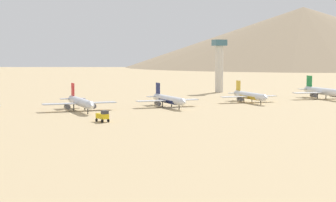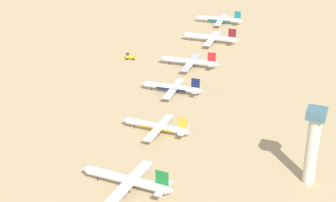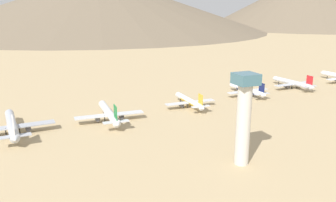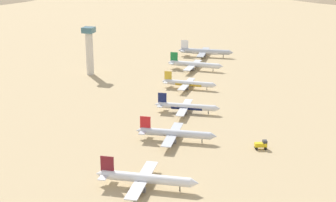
{
  "view_description": "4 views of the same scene",
  "coord_description": "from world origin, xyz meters",
  "px_view_note": "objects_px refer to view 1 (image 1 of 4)",
  "views": [
    {
      "loc": [
        226.23,
        -73.37,
        22.5
      ],
      "look_at": [
        10.97,
        -4.87,
        3.38
      ],
      "focal_mm": 58.69,
      "sensor_mm": 36.0,
      "label": 1
    },
    {
      "loc": [
        -94.02,
        241.06,
        118.6
      ],
      "look_at": [
        -3.13,
        18.99,
        5.74
      ],
      "focal_mm": 58.26,
      "sensor_mm": 36.0,
      "label": 2
    },
    {
      "loc": [
        -171.1,
        121.25,
        52.38
      ],
      "look_at": [
        -9.1,
        54.25,
        5.26
      ],
      "focal_mm": 38.12,
      "sensor_mm": 36.0,
      "label": 3
    },
    {
      "loc": [
        64.37,
        -243.68,
        86.21
      ],
      "look_at": [
        -6.71,
        -1.92,
        5.44
      ],
      "focal_mm": 54.61,
      "sensor_mm": 36.0,
      "label": 4
    }
  ],
  "objects_px": {
    "parked_jet_2": "(80,102)",
    "parked_jet_5": "(324,92)",
    "parked_jet_3": "(169,100)",
    "parked_jet_4": "(250,96)",
    "control_tower": "(219,63)",
    "service_truck": "(103,116)"
  },
  "relations": [
    {
      "from": "parked_jet_2",
      "to": "parked_jet_5",
      "type": "distance_m",
      "value": 128.53
    },
    {
      "from": "parked_jet_2",
      "to": "parked_jet_3",
      "type": "relative_size",
      "value": 1.06
    },
    {
      "from": "parked_jet_4",
      "to": "parked_jet_5",
      "type": "relative_size",
      "value": 0.86
    },
    {
      "from": "parked_jet_2",
      "to": "control_tower",
      "type": "height_order",
      "value": "control_tower"
    },
    {
      "from": "parked_jet_4",
      "to": "parked_jet_5",
      "type": "height_order",
      "value": "parked_jet_5"
    },
    {
      "from": "parked_jet_4",
      "to": "control_tower",
      "type": "bearing_deg",
      "value": 168.58
    },
    {
      "from": "parked_jet_5",
      "to": "control_tower",
      "type": "relative_size",
      "value": 1.26
    },
    {
      "from": "parked_jet_3",
      "to": "parked_jet_4",
      "type": "relative_size",
      "value": 1.01
    },
    {
      "from": "parked_jet_5",
      "to": "parked_jet_4",
      "type": "bearing_deg",
      "value": -80.82
    },
    {
      "from": "parked_jet_5",
      "to": "service_truck",
      "type": "distance_m",
      "value": 138.48
    },
    {
      "from": "parked_jet_4",
      "to": "control_tower",
      "type": "xyz_separation_m",
      "value": [
        -70.15,
        14.17,
        14.15
      ]
    },
    {
      "from": "control_tower",
      "to": "parked_jet_5",
      "type": "bearing_deg",
      "value": 26.14
    },
    {
      "from": "parked_jet_3",
      "to": "parked_jet_4",
      "type": "xyz_separation_m",
      "value": [
        -9.88,
        43.15,
        -0.03
      ]
    },
    {
      "from": "parked_jet_5",
      "to": "control_tower",
      "type": "bearing_deg",
      "value": -153.86
    },
    {
      "from": "parked_jet_4",
      "to": "service_truck",
      "type": "relative_size",
      "value": 6.02
    },
    {
      "from": "parked_jet_2",
      "to": "parked_jet_3",
      "type": "height_order",
      "value": "parked_jet_2"
    },
    {
      "from": "parked_jet_3",
      "to": "service_truck",
      "type": "bearing_deg",
      "value": -40.8
    },
    {
      "from": "parked_jet_4",
      "to": "parked_jet_5",
      "type": "xyz_separation_m",
      "value": [
        -7.28,
        45.03,
        0.55
      ]
    },
    {
      "from": "parked_jet_4",
      "to": "service_truck",
      "type": "xyz_separation_m",
      "value": [
        52.45,
        -79.89,
        -1.2
      ]
    },
    {
      "from": "parked_jet_2",
      "to": "parked_jet_4",
      "type": "bearing_deg",
      "value": 100.03
    },
    {
      "from": "parked_jet_3",
      "to": "service_truck",
      "type": "xyz_separation_m",
      "value": [
        42.57,
        -36.74,
        -1.23
      ]
    },
    {
      "from": "parked_jet_5",
      "to": "service_truck",
      "type": "height_order",
      "value": "parked_jet_5"
    }
  ]
}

